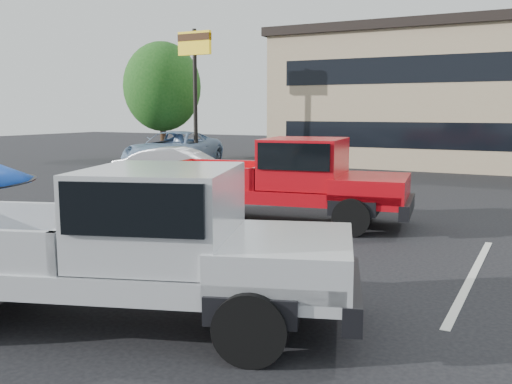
# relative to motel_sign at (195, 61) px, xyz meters

# --- Properties ---
(ground) EXTENTS (90.00, 90.00, 0.00)m
(ground) POSITION_rel_motel_sign_xyz_m (10.00, -14.00, -4.65)
(ground) COLOR black
(ground) RESTS_ON ground
(stripe_left) EXTENTS (0.12, 5.00, 0.01)m
(stripe_left) POSITION_rel_motel_sign_xyz_m (7.00, -12.00, -4.65)
(stripe_left) COLOR silver
(stripe_left) RESTS_ON ground
(stripe_right) EXTENTS (0.12, 5.00, 0.01)m
(stripe_right) POSITION_rel_motel_sign_xyz_m (13.00, -12.00, -4.65)
(stripe_right) COLOR silver
(stripe_right) RESTS_ON ground
(motel_building) EXTENTS (20.40, 8.40, 6.30)m
(motel_building) POSITION_rel_motel_sign_xyz_m (12.00, 6.99, -1.45)
(motel_building) COLOR tan
(motel_building) RESTS_ON ground
(motel_sign) EXTENTS (1.60, 0.22, 6.00)m
(motel_sign) POSITION_rel_motel_sign_xyz_m (0.00, 0.00, 0.00)
(motel_sign) COLOR black
(motel_sign) RESTS_ON ground
(tree_left) EXTENTS (3.96, 3.96, 6.02)m
(tree_left) POSITION_rel_motel_sign_xyz_m (-4.00, 3.00, -0.92)
(tree_left) COLOR #332114
(tree_left) RESTS_ON ground
(silver_pickup) EXTENTS (6.02, 3.69, 2.06)m
(silver_pickup) POSITION_rel_motel_sign_xyz_m (9.76, -15.91, -3.60)
(silver_pickup) COLOR black
(silver_pickup) RESTS_ON ground
(red_pickup) EXTENTS (6.06, 2.89, 1.92)m
(red_pickup) POSITION_rel_motel_sign_xyz_m (8.92, -9.44, -3.60)
(red_pickup) COLOR black
(red_pickup) RESTS_ON ground
(silver_sedan) EXTENTS (4.38, 2.50, 1.37)m
(silver_sedan) POSITION_rel_motel_sign_xyz_m (3.59, -6.26, -3.97)
(silver_sedan) COLOR #B2B5B9
(silver_sedan) RESTS_ON ground
(blue_suv) EXTENTS (3.58, 6.16, 1.61)m
(blue_suv) POSITION_rel_motel_sign_xyz_m (-0.91, -0.38, -3.84)
(blue_suv) COLOR #84A3C6
(blue_suv) RESTS_ON ground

